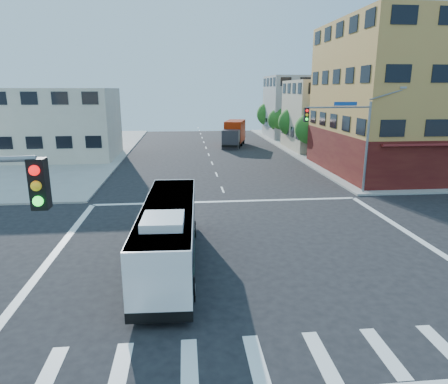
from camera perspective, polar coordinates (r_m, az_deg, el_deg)
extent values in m
plane|color=black|center=(19.99, 3.40, -8.76)|extent=(120.00, 120.00, 0.00)
cube|color=#B58A41|center=(43.25, 27.02, 11.78)|extent=(18.00, 15.00, 14.00)
cube|color=#5C1D15|center=(43.64, 26.28, 5.24)|extent=(18.09, 15.08, 4.00)
cube|color=tan|center=(55.93, 15.52, 10.49)|extent=(12.00, 10.00, 9.00)
cube|color=#999A95|center=(69.14, 11.36, 11.81)|extent=(12.00, 10.00, 10.00)
cube|color=beige|center=(50.28, -22.15, 9.00)|extent=(12.00, 10.00, 8.00)
cylinder|color=slate|center=(32.34, 19.70, 5.85)|extent=(0.18, 0.18, 7.00)
cylinder|color=slate|center=(30.84, 16.11, 11.55)|extent=(5.01, 0.62, 0.12)
cube|color=black|center=(29.81, 11.67, 10.76)|extent=(0.32, 0.30, 1.00)
sphere|color=#FF0C0C|center=(29.63, 11.79, 11.32)|extent=(0.20, 0.20, 0.20)
sphere|color=yellow|center=(29.64, 11.76, 10.74)|extent=(0.20, 0.20, 0.20)
sphere|color=#19FF33|center=(29.66, 11.73, 10.16)|extent=(0.20, 0.20, 0.20)
cube|color=navy|center=(31.07, 16.98, 11.97)|extent=(1.80, 0.22, 0.28)
cube|color=gray|center=(33.41, 24.18, 13.46)|extent=(0.50, 0.22, 0.14)
cube|color=black|center=(8.50, -24.89, 1.06)|extent=(0.32, 0.30, 1.00)
sphere|color=#FF0C0C|center=(8.29, -25.48, 2.80)|extent=(0.20, 0.20, 0.20)
sphere|color=yellow|center=(8.35, -25.26, 0.79)|extent=(0.20, 0.20, 0.20)
sphere|color=#19FF33|center=(8.42, -25.04, -1.19)|extent=(0.20, 0.20, 0.20)
cylinder|color=#331C12|center=(48.93, 12.02, 6.03)|extent=(0.28, 0.28, 1.92)
sphere|color=#215B1A|center=(48.65, 12.17, 8.83)|extent=(3.60, 3.60, 3.60)
sphere|color=#215B1A|center=(48.41, 12.79, 9.84)|extent=(2.52, 2.52, 2.52)
cylinder|color=#331C12|center=(56.53, 9.59, 7.28)|extent=(0.28, 0.28, 1.99)
sphere|color=#215B1A|center=(56.28, 9.70, 9.82)|extent=(3.80, 3.80, 3.80)
sphere|color=#215B1A|center=(56.03, 10.22, 10.75)|extent=(2.66, 2.66, 2.66)
cylinder|color=#331C12|center=(64.24, 7.73, 8.14)|extent=(0.28, 0.28, 1.89)
sphere|color=#215B1A|center=(64.03, 7.80, 10.19)|extent=(3.40, 3.40, 3.40)
sphere|color=#215B1A|center=(63.78, 8.24, 10.93)|extent=(2.38, 2.38, 2.38)
cylinder|color=#331C12|center=(72.00, 6.26, 8.91)|extent=(0.28, 0.28, 2.03)
sphere|color=#215B1A|center=(71.79, 6.32, 10.99)|extent=(4.00, 4.00, 4.00)
sphere|color=#215B1A|center=(71.53, 6.71, 11.77)|extent=(2.80, 2.80, 2.80)
cube|color=black|center=(18.82, -7.75, -8.78)|extent=(2.64, 10.73, 0.40)
cube|color=white|center=(18.42, -7.86, -5.68)|extent=(2.63, 10.70, 2.53)
cube|color=black|center=(18.37, -7.88, -5.22)|extent=(2.66, 10.39, 1.11)
cube|color=black|center=(23.41, -6.99, -1.09)|extent=(2.08, 0.13, 1.20)
cube|color=#E5590C|center=(23.21, -7.05, 1.03)|extent=(1.69, 0.10, 0.25)
cube|color=white|center=(18.05, -8.00, -2.07)|extent=(2.57, 10.49, 0.11)
cube|color=white|center=(15.46, -8.72, -4.11)|extent=(1.65, 2.00, 0.32)
cube|color=#086F3F|center=(18.37, -11.47, -8.05)|extent=(0.19, 4.87, 0.25)
cube|color=#086F3F|center=(18.19, -4.27, -8.01)|extent=(0.19, 4.87, 0.25)
cylinder|color=black|center=(22.09, -9.91, -5.37)|extent=(0.30, 0.93, 0.92)
cylinder|color=#99999E|center=(22.10, -10.23, -5.38)|extent=(0.05, 0.46, 0.46)
cylinder|color=black|center=(21.95, -4.39, -5.32)|extent=(0.30, 0.93, 0.92)
cylinder|color=#99999E|center=(21.95, -4.06, -5.31)|extent=(0.05, 0.46, 0.46)
cylinder|color=black|center=(15.90, -12.50, -13.69)|extent=(0.30, 0.93, 0.92)
cylinder|color=#99999E|center=(15.92, -12.96, -13.68)|extent=(0.05, 0.46, 0.46)
cylinder|color=black|center=(15.72, -4.63, -13.73)|extent=(0.30, 0.93, 0.92)
cylinder|color=#99999E|center=(15.72, -4.16, -13.72)|extent=(0.05, 0.46, 0.46)
cube|color=#29282E|center=(54.51, 1.02, 7.51)|extent=(2.75, 2.68, 2.55)
cube|color=black|center=(53.54, 0.87, 7.81)|extent=(2.01, 0.62, 0.98)
cube|color=#A11E02|center=(58.09, 1.58, 8.72)|extent=(3.73, 5.92, 2.94)
cube|color=black|center=(57.10, 1.40, 7.08)|extent=(4.16, 8.14, 0.29)
cylinder|color=black|center=(54.96, -0.02, 6.75)|extent=(0.52, 1.02, 0.98)
cylinder|color=black|center=(54.66, 2.12, 6.69)|extent=(0.52, 1.02, 0.98)
cylinder|color=black|center=(57.75, 0.45, 7.12)|extent=(0.52, 1.02, 0.98)
cylinder|color=black|center=(57.45, 2.50, 7.07)|extent=(0.52, 1.02, 0.98)
cylinder|color=black|center=(60.15, 0.83, 7.41)|extent=(0.52, 1.02, 0.98)
cylinder|color=black|center=(59.87, 2.80, 7.37)|extent=(0.52, 1.02, 0.98)
imported|color=#E0AF4E|center=(43.13, 14.76, 4.58)|extent=(2.10, 4.91, 1.65)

